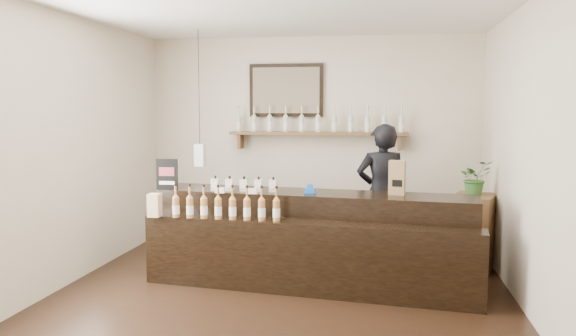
{
  "coord_description": "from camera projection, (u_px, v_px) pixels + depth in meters",
  "views": [
    {
      "loc": [
        0.97,
        -5.14,
        1.82
      ],
      "look_at": [
        -0.02,
        0.7,
        1.2
      ],
      "focal_mm": 35.0,
      "sensor_mm": 36.0,
      "label": 1
    }
  ],
  "objects": [
    {
      "name": "ground",
      "position": [
        278.0,
        300.0,
        5.39
      ],
      "size": [
        5.0,
        5.0,
        0.0
      ],
      "primitive_type": "plane",
      "color": "black",
      "rests_on": "ground"
    },
    {
      "name": "room_shell",
      "position": [
        278.0,
        122.0,
        5.22
      ],
      "size": [
        5.0,
        5.0,
        5.0
      ],
      "color": "beige",
      "rests_on": "ground"
    },
    {
      "name": "back_wall_decor",
      "position": [
        299.0,
        114.0,
        7.56
      ],
      "size": [
        2.66,
        0.96,
        1.69
      ],
      "color": "#553A1D",
      "rests_on": "ground"
    },
    {
      "name": "counter",
      "position": [
        310.0,
        241.0,
        5.87
      ],
      "size": [
        3.44,
        1.27,
        1.11
      ],
      "color": "black",
      "rests_on": "ground"
    },
    {
      "name": "promo_sign",
      "position": [
        167.0,
        174.0,
        6.14
      ],
      "size": [
        0.24,
        0.04,
        0.33
      ],
      "color": "black",
      "rests_on": "counter"
    },
    {
      "name": "paper_bag",
      "position": [
        397.0,
        178.0,
        5.75
      ],
      "size": [
        0.18,
        0.15,
        0.35
      ],
      "color": "olive",
      "rests_on": "counter"
    },
    {
      "name": "tape_dispenser",
      "position": [
        310.0,
        190.0,
        5.86
      ],
      "size": [
        0.12,
        0.05,
        0.1
      ],
      "color": "#1855AE",
      "rests_on": "counter"
    },
    {
      "name": "side_cabinet",
      "position": [
        473.0,
        232.0,
        6.4
      ],
      "size": [
        0.6,
        0.7,
        0.86
      ],
      "color": "#553A1D",
      "rests_on": "ground"
    },
    {
      "name": "potted_plant",
      "position": [
        475.0,
        178.0,
        6.34
      ],
      "size": [
        0.46,
        0.44,
        0.39
      ],
      "primitive_type": "imported",
      "rotation": [
        0.0,
        0.0,
        0.5
      ],
      "color": "#316327",
      "rests_on": "side_cabinet"
    },
    {
      "name": "shopkeeper",
      "position": [
        382.0,
        184.0,
        6.66
      ],
      "size": [
        0.77,
        0.59,
        1.87
      ],
      "primitive_type": "imported",
      "rotation": [
        0.0,
        0.0,
        3.37
      ],
      "color": "black",
      "rests_on": "ground"
    }
  ]
}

